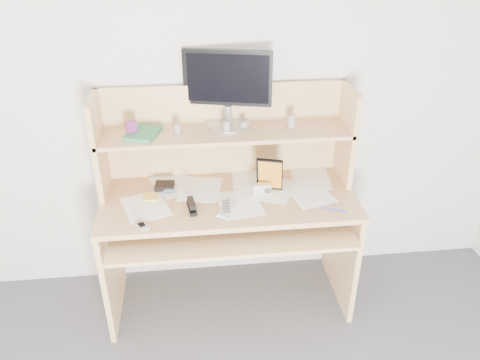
{
  "coord_description": "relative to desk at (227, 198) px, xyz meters",
  "views": [
    {
      "loc": [
        -0.18,
        -0.72,
        2.1
      ],
      "look_at": [
        0.06,
        1.43,
        0.88
      ],
      "focal_mm": 35.0,
      "sensor_mm": 36.0,
      "label": 1
    }
  ],
  "objects": [
    {
      "name": "chip_stack_a",
      "position": [
        -0.26,
        0.07,
        0.41
      ],
      "size": [
        0.05,
        0.05,
        0.05
      ],
      "primitive_type": "cylinder",
      "rotation": [
        0.0,
        0.0,
        -0.37
      ],
      "color": "black",
      "rests_on": "desk"
    },
    {
      "name": "keyboard",
      "position": [
        0.1,
        -0.14,
        -0.03
      ],
      "size": [
        0.41,
        0.17,
        0.03
      ],
      "rotation": [
        0.0,
        0.0,
        -0.06
      ],
      "color": "black",
      "rests_on": "desk"
    },
    {
      "name": "game_case",
      "position": [
        0.23,
        -0.04,
        0.16
      ],
      "size": [
        0.14,
        0.06,
        0.2
      ],
      "primitive_type": "cube",
      "rotation": [
        0.0,
        0.0,
        -0.3
      ],
      "color": "black",
      "rests_on": "paper_clutter"
    },
    {
      "name": "desk",
      "position": [
        0.0,
        0.0,
        0.0
      ],
      "size": [
        1.4,
        0.7,
        1.3
      ],
      "color": "tan",
      "rests_on": "floor"
    },
    {
      "name": "chip_stack_b",
      "position": [
        0.01,
        0.05,
        0.42
      ],
      "size": [
        0.05,
        0.05,
        0.07
      ],
      "primitive_type": "cylinder",
      "rotation": [
        0.0,
        0.0,
        0.13
      ],
      "color": "white",
      "rests_on": "desk"
    },
    {
      "name": "flip_phone",
      "position": [
        -0.46,
        -0.33,
        0.07
      ],
      "size": [
        0.09,
        0.1,
        0.02
      ],
      "primitive_type": "cube",
      "rotation": [
        0.0,
        0.0,
        0.51
      ],
      "color": "#B8B8BB",
      "rests_on": "paper_clutter"
    },
    {
      "name": "chip_stack_c",
      "position": [
        0.1,
        0.09,
        0.41
      ],
      "size": [
        0.04,
        0.04,
        0.04
      ],
      "primitive_type": "cylinder",
      "rotation": [
        0.0,
        0.0,
        0.09
      ],
      "color": "black",
      "rests_on": "desk"
    },
    {
      "name": "stapler",
      "position": [
        -0.21,
        -0.19,
        0.08
      ],
      "size": [
        0.06,
        0.14,
        0.04
      ],
      "primitive_type": "cube",
      "rotation": [
        0.0,
        0.0,
        0.13
      ],
      "color": "black",
      "rests_on": "paper_clutter"
    },
    {
      "name": "shelf_book",
      "position": [
        -0.44,
        0.06,
        0.4
      ],
      "size": [
        0.2,
        0.24,
        0.02
      ],
      "primitive_type": "cube",
      "rotation": [
        0.0,
        0.0,
        -0.3
      ],
      "color": "#317A3D",
      "rests_on": "desk"
    },
    {
      "name": "monitor",
      "position": [
        0.02,
        0.16,
        0.61
      ],
      "size": [
        0.48,
        0.24,
        0.42
      ],
      "rotation": [
        0.0,
        0.0,
        -0.24
      ],
      "color": "#A7A7AC",
      "rests_on": "desk"
    },
    {
      "name": "sticky_note_pad",
      "position": [
        -0.43,
        -0.04,
        0.06
      ],
      "size": [
        0.08,
        0.08,
        0.01
      ],
      "primitive_type": "cube",
      "rotation": [
        0.0,
        0.0,
        -0.05
      ],
      "color": "#FFEB43",
      "rests_on": "desk"
    },
    {
      "name": "chip_stack_d",
      "position": [
        0.37,
        0.07,
        0.42
      ],
      "size": [
        0.05,
        0.05,
        0.07
      ],
      "primitive_type": "cylinder",
      "rotation": [
        0.0,
        0.0,
        0.25
      ],
      "color": "white",
      "rests_on": "desk"
    },
    {
      "name": "tv_remote",
      "position": [
        -0.02,
        -0.22,
        0.07
      ],
      "size": [
        0.11,
        0.18,
        0.02
      ],
      "primitive_type": "cube",
      "rotation": [
        0.0,
        0.0,
        -0.39
      ],
      "color": "#9FA09B",
      "rests_on": "paper_clutter"
    },
    {
      "name": "wallet",
      "position": [
        -0.35,
        0.05,
        0.07
      ],
      "size": [
        0.11,
        0.1,
        0.03
      ],
      "primitive_type": "cube",
      "rotation": [
        0.0,
        0.0,
        -0.09
      ],
      "color": "black",
      "rests_on": "paper_clutter"
    },
    {
      "name": "back_wall",
      "position": [
        0.0,
        0.24,
        0.56
      ],
      "size": [
        3.6,
        0.04,
        2.5
      ],
      "primitive_type": "cube",
      "color": "beige",
      "rests_on": "floor"
    },
    {
      "name": "blue_pen",
      "position": [
        0.54,
        -0.28,
        0.07
      ],
      "size": [
        0.13,
        0.06,
        0.01
      ],
      "primitive_type": "cylinder",
      "rotation": [
        1.57,
        0.0,
        1.13
      ],
      "color": "#1B2FCB",
      "rests_on": "paper_clutter"
    },
    {
      "name": "digital_camera",
      "position": [
        0.19,
        -0.08,
        0.09
      ],
      "size": [
        0.1,
        0.05,
        0.06
      ],
      "primitive_type": "cube",
      "rotation": [
        0.0,
        0.0,
        -0.16
      ],
      "color": "silver",
      "rests_on": "paper_clutter"
    },
    {
      "name": "paper_clutter",
      "position": [
        0.0,
        -0.08,
        0.06
      ],
      "size": [
        1.32,
        0.54,
        0.01
      ],
      "primitive_type": "cube",
      "color": "silver",
      "rests_on": "desk"
    },
    {
      "name": "card_box",
      "position": [
        -0.5,
        0.06,
        0.43
      ],
      "size": [
        0.06,
        0.05,
        0.09
      ],
      "primitive_type": "cube",
      "rotation": [
        0.0,
        0.0,
        0.55
      ],
      "color": "maroon",
      "rests_on": "desk"
    }
  ]
}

